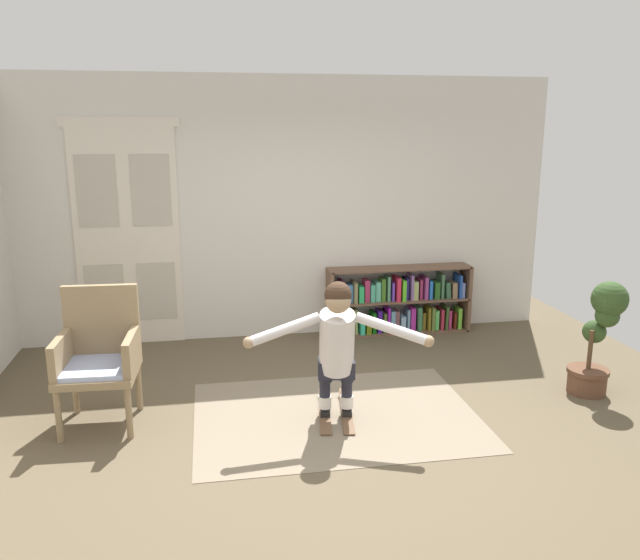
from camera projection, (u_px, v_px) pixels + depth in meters
The scene contains 9 objects.
ground_plane at pixel (333, 434), 5.02m from camera, with size 7.20×7.20×0.00m, color brown.
back_wall at pixel (288, 209), 7.16m from camera, with size 6.00×0.10×2.90m, color silver.
double_door at pixel (127, 234), 6.86m from camera, with size 1.22×0.05×2.45m.
rug at pixel (336, 415), 5.34m from camera, with size 2.33×1.73×0.01m, color #7C6E5A.
bookshelf at pixel (397, 303), 7.43m from camera, with size 1.68×0.30×0.78m.
wicker_chair at pixel (99, 354), 5.12m from camera, with size 0.63×0.63×1.10m.
potted_plant at pixel (599, 336), 5.69m from camera, with size 0.46×0.36×1.04m.
skis_pair at pixel (336, 411), 5.36m from camera, with size 0.38×0.80×0.07m.
person_skier at pixel (337, 340), 5.05m from camera, with size 1.44×0.66×1.13m.
Camera 1 is at (-0.90, -4.50, 2.35)m, focal length 35.90 mm.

